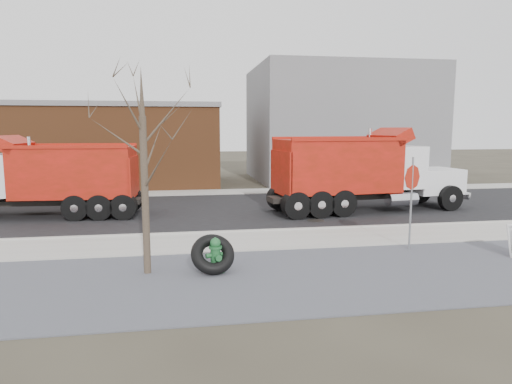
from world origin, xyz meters
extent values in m
plane|color=#383328|center=(0.00, 0.00, 0.00)|extent=(120.00, 120.00, 0.00)
cube|color=slate|center=(0.00, -3.50, 0.01)|extent=(60.00, 5.00, 0.03)
cube|color=#9E9B93|center=(0.00, 0.25, 0.03)|extent=(60.00, 2.50, 0.06)
cube|color=#9E9B93|center=(0.00, 1.55, 0.06)|extent=(60.00, 0.15, 0.11)
cube|color=black|center=(0.00, 6.30, 0.01)|extent=(60.00, 9.40, 0.02)
cube|color=#9E9B93|center=(0.00, 12.00, 0.03)|extent=(60.00, 2.00, 0.06)
cube|color=slate|center=(9.00, 18.00, 4.00)|extent=(12.00, 10.00, 8.00)
cube|color=brown|center=(-10.00, 17.00, 2.50)|extent=(20.00, 8.00, 5.00)
cube|color=slate|center=(-10.00, 17.00, 5.15)|extent=(20.20, 8.20, 0.30)
cylinder|color=#382D23|center=(-3.20, -2.60, 2.00)|extent=(0.18, 0.18, 4.00)
cone|color=#382D23|center=(-3.20, -2.60, 4.60)|extent=(0.14, 0.14, 1.20)
cylinder|color=#245F2F|center=(-1.47, -2.79, 0.03)|extent=(0.49, 0.49, 0.07)
cylinder|color=#245F2F|center=(-1.47, -2.79, 0.37)|extent=(0.26, 0.26, 0.67)
cylinder|color=#245F2F|center=(-1.47, -2.79, 0.67)|extent=(0.34, 0.34, 0.06)
sphere|color=#245F2F|center=(-1.47, -2.79, 0.79)|extent=(0.27, 0.27, 0.27)
cylinder|color=#245F2F|center=(-1.47, -2.79, 0.90)|extent=(0.06, 0.06, 0.07)
cylinder|color=#245F2F|center=(-1.65, -2.84, 0.47)|extent=(0.16, 0.16, 0.12)
cylinder|color=#245F2F|center=(-1.29, -2.74, 0.47)|extent=(0.16, 0.16, 0.12)
cylinder|color=#245F2F|center=(-1.42, -2.97, 0.45)|extent=(0.20, 0.18, 0.17)
torus|color=black|center=(-1.54, -2.80, 0.50)|extent=(1.23, 1.10, 1.05)
cylinder|color=gray|center=(4.56, -1.50, 1.43)|extent=(0.06, 0.06, 2.85)
cylinder|color=#A71B0B|center=(4.56, -1.50, 2.24)|extent=(0.69, 0.40, 0.77)
cube|color=black|center=(5.77, 5.08, 0.69)|extent=(8.89, 1.93, 0.23)
cube|color=silver|center=(9.30, 5.49, 1.26)|extent=(2.49, 2.27, 1.14)
cube|color=silver|center=(10.37, 5.62, 1.26)|extent=(0.27, 1.81, 1.03)
cube|color=silver|center=(7.42, 5.27, 1.99)|extent=(1.92, 2.56, 1.86)
cube|color=black|center=(8.16, 5.36, 2.50)|extent=(0.29, 2.06, 0.83)
cube|color=red|center=(4.44, 4.92, 2.09)|extent=(5.43, 3.07, 2.28)
cylinder|color=silver|center=(6.46, 6.15, 2.45)|extent=(0.16, 0.16, 2.48)
cylinder|color=black|center=(9.37, 6.63, 0.59)|extent=(1.17, 0.44, 1.14)
cylinder|color=black|center=(9.63, 4.41, 0.59)|extent=(1.17, 0.44, 1.14)
cylinder|color=black|center=(3.09, 5.77, 0.59)|extent=(1.17, 0.44, 1.14)
cylinder|color=black|center=(3.32, 3.79, 0.59)|extent=(1.17, 0.44, 1.14)
cube|color=black|center=(-7.90, 5.81, 0.64)|extent=(7.76, 1.27, 0.21)
cube|color=silver|center=(-8.96, 5.87, 1.82)|extent=(1.64, 2.26, 1.70)
cube|color=red|center=(-6.67, 5.74, 1.91)|extent=(4.85, 2.54, 2.08)
cylinder|color=silver|center=(-8.16, 4.93, 2.24)|extent=(0.14, 0.14, 2.27)
cylinder|color=black|center=(-5.59, 4.77, 0.54)|extent=(1.06, 0.34, 1.04)
cylinder|color=black|center=(-5.48, 6.58, 0.54)|extent=(1.06, 0.34, 1.04)
camera|label=1|loc=(-2.27, -14.19, 3.70)|focal=32.00mm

